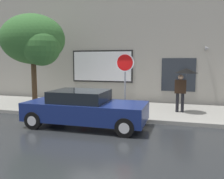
{
  "coord_description": "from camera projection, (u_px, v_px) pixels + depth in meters",
  "views": [
    {
      "loc": [
        2.99,
        -8.28,
        2.45
      ],
      "look_at": [
        0.09,
        1.8,
        1.2
      ],
      "focal_mm": 38.56,
      "sensor_mm": 36.0,
      "label": 1
    }
  ],
  "objects": [
    {
      "name": "building_facade",
      "position": [
        128.0,
        43.0,
        13.85
      ],
      "size": [
        20.0,
        0.67,
        7.0
      ],
      "color": "#9E998E",
      "rests_on": "ground"
    },
    {
      "name": "pedestrian_with_umbrella",
      "position": [
        184.0,
        77.0,
        10.64
      ],
      "size": [
        1.0,
        1.0,
        1.99
      ],
      "color": "black",
      "rests_on": "sidewalk"
    },
    {
      "name": "ground_plane",
      "position": [
        96.0,
        127.0,
        9.01
      ],
      "size": [
        60.0,
        60.0,
        0.0
      ],
      "primitive_type": "plane",
      "color": "#282B2D"
    },
    {
      "name": "fire_hydrant",
      "position": [
        83.0,
        101.0,
        11.27
      ],
      "size": [
        0.3,
        0.44,
        0.83
      ],
      "color": "red",
      "rests_on": "sidewalk"
    },
    {
      "name": "stop_sign",
      "position": [
        125.0,
        72.0,
        9.87
      ],
      "size": [
        0.76,
        0.1,
        2.61
      ],
      "color": "gray",
      "rests_on": "sidewalk"
    },
    {
      "name": "sidewalk",
      "position": [
        117.0,
        109.0,
        11.87
      ],
      "size": [
        20.0,
        4.0,
        0.15
      ],
      "primitive_type": "cube",
      "color": "gray",
      "rests_on": "ground"
    },
    {
      "name": "street_tree",
      "position": [
        34.0,
        41.0,
        11.9
      ],
      "size": [
        3.31,
        2.81,
        4.62
      ],
      "color": "#4C3823",
      "rests_on": "sidewalk"
    },
    {
      "name": "parked_car",
      "position": [
        85.0,
        109.0,
        8.98
      ],
      "size": [
        4.48,
        1.94,
        1.36
      ],
      "color": "navy",
      "rests_on": "ground"
    }
  ]
}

